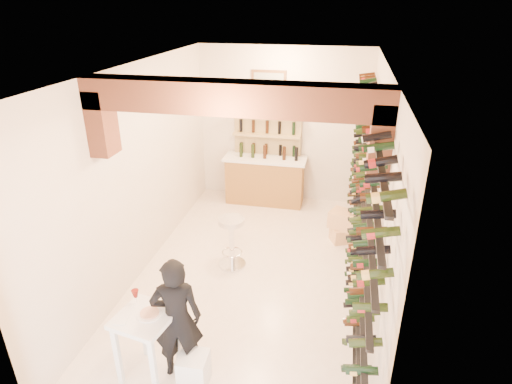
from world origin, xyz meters
TOP-DOWN VIEW (x-y plane):
  - ground at (0.00, 0.00)m, footprint 6.00×6.00m
  - room_shell at (0.00, -0.26)m, footprint 3.52×6.02m
  - wine_rack at (1.53, 0.00)m, footprint 0.32×5.70m
  - back_counter at (-0.30, 2.65)m, footprint 1.70×0.62m
  - back_shelving at (-0.30, 2.89)m, footprint 1.40×0.31m
  - tasting_table at (-0.73, -2.19)m, footprint 0.69×0.69m
  - white_stool at (-0.19, -2.22)m, footprint 0.33×0.33m
  - person at (-0.40, -2.07)m, footprint 0.65×0.52m
  - chrome_barstool at (-0.37, 0.16)m, footprint 0.45×0.45m
  - crate_lower at (1.40, 1.34)m, footprint 0.53×0.47m
  - crate_upper at (1.40, 1.34)m, footprint 0.62×0.54m

SIDE VIEW (x-z plane):
  - ground at x=0.00m, z-range 0.00..0.00m
  - crate_lower at x=1.40m, z-range 0.00..0.27m
  - white_stool at x=-0.19m, z-range 0.00..0.40m
  - crate_upper at x=1.40m, z-range 0.27..0.57m
  - chrome_barstool at x=-0.37m, z-range 0.07..0.93m
  - back_counter at x=-0.30m, z-range -0.11..1.18m
  - tasting_table at x=-0.73m, z-range 0.18..1.23m
  - person at x=-0.40m, z-range 0.00..1.54m
  - back_shelving at x=-0.30m, z-range -0.19..2.53m
  - wine_rack at x=1.53m, z-range 0.27..2.83m
  - room_shell at x=0.00m, z-range 0.65..3.86m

